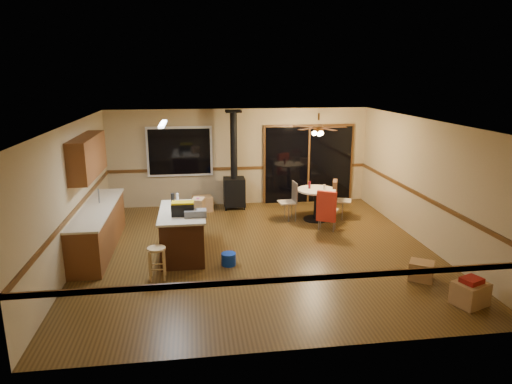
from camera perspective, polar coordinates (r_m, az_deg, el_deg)
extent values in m
plane|color=#4F3616|center=(9.38, 0.25, -7.28)|extent=(7.00, 7.00, 0.00)
plane|color=silver|center=(8.75, 0.27, 8.74)|extent=(7.00, 7.00, 0.00)
plane|color=tan|center=(12.37, -2.04, 4.37)|extent=(7.00, 0.00, 7.00)
plane|color=tan|center=(5.70, 5.30, -8.08)|extent=(7.00, 0.00, 7.00)
plane|color=tan|center=(9.17, -21.93, -0.31)|extent=(0.00, 7.00, 7.00)
plane|color=tan|center=(10.07, 20.39, 1.09)|extent=(0.00, 7.00, 7.00)
cube|color=black|center=(12.23, -9.53, 5.01)|extent=(1.72, 0.10, 1.32)
cube|color=black|center=(12.70, 6.57, 3.40)|extent=(2.52, 0.10, 2.10)
cube|color=brown|center=(9.81, -19.07, -4.43)|extent=(0.60, 3.00, 0.86)
cube|color=beige|center=(9.68, -19.29, -1.91)|extent=(0.64, 3.04, 0.04)
cube|color=brown|center=(9.68, -20.30, 4.21)|extent=(0.35, 2.00, 0.80)
cube|color=#391C0E|center=(9.15, -9.13, -5.16)|extent=(0.80, 1.60, 0.86)
cube|color=beige|center=(9.01, -9.24, -2.47)|extent=(0.88, 1.68, 0.04)
cube|color=black|center=(12.10, -2.73, 0.02)|extent=(0.55, 0.50, 0.75)
cylinder|color=black|center=(11.84, -2.80, 5.93)|extent=(0.18, 0.18, 1.77)
cylinder|color=brown|center=(10.87, 7.82, 7.89)|extent=(0.24, 0.24, 0.10)
cylinder|color=brown|center=(10.84, 7.87, 9.31)|extent=(0.05, 0.05, 0.16)
sphere|color=#FFD88C|center=(10.89, 7.79, 7.26)|extent=(0.16, 0.16, 0.16)
cube|color=white|center=(8.98, -11.57, 8.34)|extent=(0.10, 1.20, 0.04)
cube|color=slate|center=(8.59, -7.59, -2.65)|extent=(0.41, 0.23, 0.13)
cube|color=black|center=(8.68, -9.13, -2.17)|extent=(0.43, 0.24, 0.23)
cube|color=gold|center=(8.65, -9.16, -1.32)|extent=(0.43, 0.24, 0.03)
cube|color=#A27748|center=(9.08, -7.24, -1.44)|extent=(0.30, 0.35, 0.20)
cylinder|color=black|center=(9.35, -10.36, -0.93)|extent=(0.10, 0.10, 0.26)
cylinder|color=#D84C8C|center=(9.07, -7.24, -1.42)|extent=(0.09, 0.09, 0.22)
cylinder|color=white|center=(9.67, -9.79, -0.66)|extent=(0.07, 0.07, 0.17)
cylinder|color=tan|center=(8.22, -12.25, -8.69)|extent=(0.33, 0.33, 0.58)
cylinder|color=#0D35B6|center=(8.67, -3.44, -8.37)|extent=(0.37, 0.37, 0.23)
cylinder|color=black|center=(11.34, 7.43, -3.37)|extent=(0.59, 0.59, 0.04)
cylinder|color=black|center=(11.24, 7.49, -1.57)|extent=(0.10, 0.10, 0.70)
cylinder|color=beige|center=(11.14, 7.55, 0.26)|extent=(0.94, 0.94, 0.04)
cylinder|color=#590C14|center=(11.17, 6.70, 0.87)|extent=(0.07, 0.07, 0.17)
cylinder|color=beige|center=(11.12, 8.53, 0.63)|extent=(0.06, 0.06, 0.12)
cube|color=tan|center=(11.15, 3.90, -1.28)|extent=(0.43, 0.43, 0.03)
cube|color=slate|center=(11.14, 4.85, 0.02)|extent=(0.06, 0.40, 0.50)
cube|color=tan|center=(10.60, 9.01, -2.28)|extent=(0.54, 0.54, 0.03)
cube|color=slate|center=(10.35, 8.84, -1.24)|extent=(0.36, 0.22, 0.50)
cube|color=#B62714|center=(10.36, 8.80, -1.80)|extent=(0.43, 0.30, 0.70)
cube|color=tan|center=(11.47, 10.81, -1.07)|extent=(0.51, 0.51, 0.03)
cube|color=slate|center=(11.41, 9.92, 0.19)|extent=(0.16, 0.39, 0.50)
cube|color=#4C2F1C|center=(11.43, 9.80, -0.29)|extent=(0.24, 0.45, 0.70)
cube|color=#A27748|center=(12.00, -6.69, -1.46)|extent=(0.54, 0.46, 0.39)
cube|color=#A27748|center=(7.98, 25.20, -11.41)|extent=(0.59, 0.55, 0.37)
cube|color=#A27748|center=(8.56, 19.96, -9.23)|extent=(0.52, 0.51, 0.32)
cube|color=maroon|center=(7.89, 25.37, -9.95)|extent=(0.37, 0.34, 0.08)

